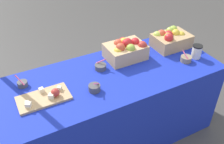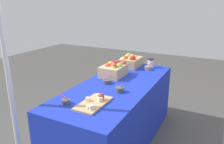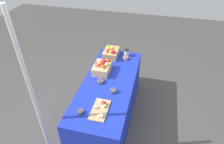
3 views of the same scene
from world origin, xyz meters
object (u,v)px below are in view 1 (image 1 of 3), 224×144
cutting_board_front (45,97)px  sample_bowl_near (94,88)px  apple_crate_left (171,38)px  sample_bowl_far (22,84)px  sample_bowl_mid (186,59)px  sample_bowl_extra (101,67)px  apple_crate_middle (126,49)px  coffee_cup (197,52)px

cutting_board_front → sample_bowl_near: (0.36, -0.08, 0.01)m
apple_crate_left → sample_bowl_far: apple_crate_left is taller
cutting_board_front → sample_bowl_mid: bearing=-4.1°
sample_bowl_extra → sample_bowl_mid: bearing=-18.7°
sample_bowl_near → sample_bowl_far: 0.57m
cutting_board_front → apple_crate_middle: bearing=14.7°
sample_bowl_near → sample_bowl_far: (-0.47, 0.31, -0.00)m
apple_crate_left → sample_bowl_near: size_ratio=3.52×
sample_bowl_near → coffee_cup: (1.01, -0.00, 0.04)m
sample_bowl_extra → sample_bowl_near: bearing=-124.8°
apple_crate_left → sample_bowl_mid: size_ratio=3.24×
sample_bowl_extra → apple_crate_middle: bearing=11.2°
cutting_board_front → sample_bowl_far: (-0.11, 0.23, 0.00)m
sample_bowl_near → coffee_cup: coffee_cup is taller
apple_crate_middle → sample_bowl_mid: size_ratio=3.24×
apple_crate_middle → coffee_cup: bearing=-27.3°
apple_crate_middle → sample_bowl_mid: apple_crate_middle is taller
cutting_board_front → sample_bowl_near: size_ratio=3.85×
apple_crate_left → sample_bowl_mid: (-0.04, -0.28, -0.06)m
sample_bowl_extra → coffee_cup: (0.85, -0.24, 0.04)m
sample_bowl_far → sample_bowl_extra: 0.64m
sample_bowl_mid → sample_bowl_near: bearing=179.4°
sample_bowl_far → coffee_cup: 1.52m
apple_crate_left → apple_crate_middle: bearing=177.8°
sample_bowl_mid → sample_bowl_extra: sample_bowl_mid is taller
apple_crate_middle → sample_bowl_near: 0.53m
sample_bowl_near → sample_bowl_extra: bearing=55.2°
apple_crate_middle → sample_bowl_mid: bearing=-34.0°
sample_bowl_extra → apple_crate_left: bearing=2.7°
sample_bowl_near → coffee_cup: 1.01m
coffee_cup → apple_crate_left: bearing=106.0°
apple_crate_middle → sample_bowl_near: (-0.44, -0.29, -0.06)m
sample_bowl_extra → coffee_cup: size_ratio=0.80×
apple_crate_left → sample_bowl_extra: apple_crate_left is taller
apple_crate_left → coffee_cup: (0.08, -0.27, -0.02)m
cutting_board_front → sample_bowl_extra: bearing=16.6°
cutting_board_front → coffee_cup: 1.37m
apple_crate_middle → sample_bowl_far: apple_crate_middle is taller
apple_crate_middle → cutting_board_front: size_ratio=0.91×
apple_crate_middle → coffee_cup: (0.57, -0.29, -0.03)m
apple_crate_left → apple_crate_middle: apple_crate_middle is taller
apple_crate_left → apple_crate_middle: size_ratio=1.00×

